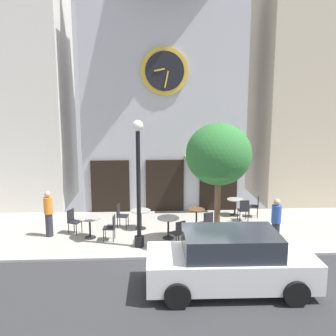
{
  "coord_description": "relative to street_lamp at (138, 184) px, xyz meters",
  "views": [
    {
      "loc": [
        -1.24,
        -10.91,
        4.84
      ],
      "look_at": [
        -0.48,
        2.58,
        2.4
      ],
      "focal_mm": 39.89,
      "sensor_mm": 36.0,
      "label": 1
    }
  ],
  "objects": [
    {
      "name": "cafe_table_center_right",
      "position": [
        1.02,
        0.7,
        -1.58
      ],
      "size": [
        0.78,
        0.78,
        0.77
      ],
      "color": "black",
      "rests_on": "ground_plane"
    },
    {
      "name": "cafe_table_near_curb",
      "position": [
        4.01,
        3.24,
        -1.65
      ],
      "size": [
        0.69,
        0.69,
        0.72
      ],
      "color": "black",
      "rests_on": "ground_plane"
    },
    {
      "name": "cafe_table_near_door",
      "position": [
        2.16,
        1.7,
        -1.64
      ],
      "size": [
        0.63,
        0.63,
        0.77
      ],
      "color": "black",
      "rests_on": "ground_plane"
    },
    {
      "name": "cafe_table_rightmost",
      "position": [
        -1.77,
        0.9,
        -1.6
      ],
      "size": [
        0.77,
        0.77,
        0.75
      ],
      "color": "black",
      "rests_on": "ground_plane"
    },
    {
      "name": "ground_plane",
      "position": [
        1.54,
        -1.77,
        -2.18
      ],
      "size": [
        26.5,
        11.83,
        0.13
      ],
      "color": "#9E998E"
    },
    {
      "name": "parked_car_white",
      "position": [
        2.41,
        -2.99,
        -1.39
      ],
      "size": [
        4.33,
        2.08,
        1.55
      ],
      "color": "white",
      "rests_on": "ground_plane"
    },
    {
      "name": "cafe_chair_curbside",
      "position": [
        -2.46,
        1.41,
        -1.63
      ],
      "size": [
        0.53,
        0.53,
        0.9
      ],
      "color": "black",
      "rests_on": "ground_plane"
    },
    {
      "name": "cafe_chair_right_end",
      "position": [
        4.84,
        3.01,
        -1.63
      ],
      "size": [
        0.5,
        0.5,
        0.9
      ],
      "color": "black",
      "rests_on": "ground_plane"
    },
    {
      "name": "pedestrian_orange",
      "position": [
        -3.27,
        1.17,
        -1.29
      ],
      "size": [
        0.45,
        0.45,
        1.67
      ],
      "color": "#2D2D38",
      "rests_on": "ground_plane"
    },
    {
      "name": "cafe_chair_left_end",
      "position": [
        1.33,
        -0.07,
        -1.63
      ],
      "size": [
        0.55,
        0.55,
        0.9
      ],
      "color": "black",
      "rests_on": "ground_plane"
    },
    {
      "name": "street_tree",
      "position": [
        2.6,
        -0.16,
        0.97
      ],
      "size": [
        2.13,
        1.91,
        4.16
      ],
      "color": "brown",
      "rests_on": "ground_plane"
    },
    {
      "name": "cafe_table_center_left",
      "position": [
        0.02,
        1.78,
        -1.62
      ],
      "size": [
        0.76,
        0.76,
        0.73
      ],
      "color": "black",
      "rests_on": "ground_plane"
    },
    {
      "name": "neighbor_building_right",
      "position": [
        8.34,
        6.62,
        4.85
      ],
      "size": [
        5.21,
        4.97,
        14.01
      ],
      "color": "beige",
      "rests_on": "ground_plane"
    },
    {
      "name": "cafe_chair_by_entrance",
      "position": [
        2.42,
        0.87,
        -1.63
      ],
      "size": [
        0.52,
        0.52,
        0.9
      ],
      "color": "black",
      "rests_on": "ground_plane"
    },
    {
      "name": "clock_building",
      "position": [
        1.06,
        5.54,
        3.67
      ],
      "size": [
        7.17,
        4.2,
        11.31
      ],
      "color": "#B2B2BC",
      "rests_on": "ground_plane"
    },
    {
      "name": "cafe_chair_corner",
      "position": [
        4.18,
        2.45,
        -1.63
      ],
      "size": [
        0.4,
        0.4,
        0.9
      ],
      "color": "black",
      "rests_on": "ground_plane"
    },
    {
      "name": "street_lamp",
      "position": [
        0.0,
        0.0,
        0.0
      ],
      "size": [
        0.36,
        0.36,
        4.24
      ],
      "color": "black",
      "rests_on": "ground_plane"
    },
    {
      "name": "neighbor_building_left",
      "position": [
        -6.04,
        6.02,
        5.36
      ],
      "size": [
        5.25,
        3.77,
        15.03
      ],
      "color": "silver",
      "rests_on": "ground_plane"
    },
    {
      "name": "cafe_chair_near_tree",
      "position": [
        -0.99,
        0.63,
        -1.63
      ],
      "size": [
        0.43,
        0.43,
        0.9
      ],
      "color": "black",
      "rests_on": "ground_plane"
    },
    {
      "name": "cafe_chair_outer",
      "position": [
        -0.76,
        2.02,
        -1.63
      ],
      "size": [
        0.47,
        0.47,
        0.9
      ],
      "color": "black",
      "rests_on": "ground_plane"
    },
    {
      "name": "pedestrian_blue",
      "position": [
        4.55,
        -0.29,
        -1.29
      ],
      "size": [
        0.45,
        0.45,
        1.67
      ],
      "color": "#2D2D38",
      "rests_on": "ground_plane"
    }
  ]
}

